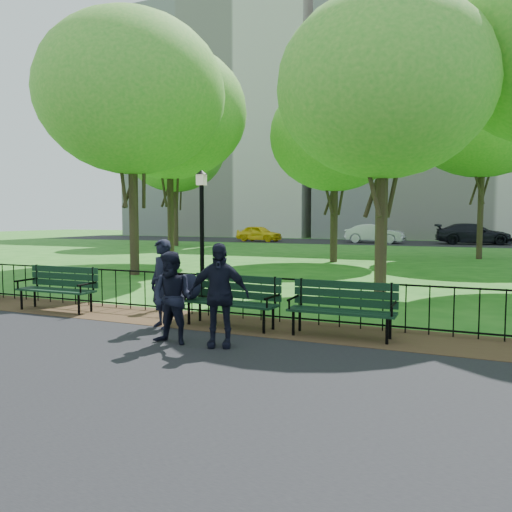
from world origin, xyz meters
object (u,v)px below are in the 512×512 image
at_px(tree_near_e, 384,87).
at_px(sedan_silver, 375,234).
at_px(person_left, 162,284).
at_px(person_right, 219,295).
at_px(tree_far_w, 175,149).
at_px(sedan_dark, 473,234).
at_px(person_mid, 172,298).
at_px(tree_far_c, 335,136).
at_px(tree_far_e, 484,112).
at_px(park_bench_right_a, 343,303).
at_px(park_bench_left_a, 59,283).
at_px(park_bench_main, 212,291).
at_px(tree_mid_w, 169,113).
at_px(tree_near_w, 132,94).
at_px(taxi, 259,233).
at_px(lamppost, 202,230).

height_order(tree_near_e, sedan_silver, tree_near_e).
distance_m(person_left, person_right, 1.80).
height_order(tree_far_w, sedan_dark, tree_far_w).
relative_size(tree_near_e, person_mid, 5.26).
distance_m(tree_far_c, tree_far_e, 7.87).
bearing_deg(park_bench_right_a, tree_far_e, 82.05).
bearing_deg(person_right, park_bench_left_a, 145.24).
relative_size(park_bench_main, person_right, 1.23).
xyz_separation_m(tree_far_c, person_mid, (1.39, -16.02, -5.08)).
bearing_deg(person_right, person_mid, 173.38).
relative_size(tree_mid_w, tree_far_w, 0.97).
height_order(tree_far_c, tree_far_e, tree_far_e).
bearing_deg(park_bench_left_a, tree_far_e, 64.15).
xyz_separation_m(tree_near_w, tree_far_w, (-8.60, 16.46, 0.55)).
bearing_deg(tree_far_w, tree_far_c, -31.26).
xyz_separation_m(park_bench_left_a, tree_far_c, (2.58, 14.45, 5.24)).
distance_m(park_bench_main, sedan_silver, 32.54).
height_order(park_bench_right_a, tree_far_c, tree_far_c).
relative_size(park_bench_left_a, taxi, 0.47).
height_order(park_bench_left_a, tree_near_w, tree_near_w).
distance_m(tree_far_e, person_mid, 22.05).
bearing_deg(tree_far_w, tree_near_w, -62.43).
xyz_separation_m(tree_far_e, person_mid, (-4.93, -20.50, -6.47)).
bearing_deg(sedan_dark, tree_near_w, 148.19).
bearing_deg(person_left, tree_far_c, 115.50).
bearing_deg(park_bench_left_a, tree_near_w, 112.63).
distance_m(lamppost, sedan_silver, 29.96).
xyz_separation_m(tree_near_e, person_left, (-3.07, -5.96, -4.70)).
relative_size(park_bench_left_a, person_left, 1.14).
bearing_deg(tree_near_e, person_left, -117.25).
xyz_separation_m(person_left, sedan_dark, (5.59, 34.20, -0.03)).
relative_size(person_right, sedan_dark, 0.30).
distance_m(lamppost, tree_near_e, 6.17).
distance_m(lamppost, taxi, 30.95).
relative_size(park_bench_right_a, sedan_dark, 0.33).
distance_m(tree_far_e, person_right, 21.72).
xyz_separation_m(tree_far_c, tree_far_w, (-13.96, 8.48, 1.15)).
bearing_deg(tree_mid_w, tree_near_w, -72.89).
bearing_deg(park_bench_right_a, person_right, -139.36).
xyz_separation_m(park_bench_left_a, lamppost, (2.26, 2.47, 1.16)).
distance_m(tree_far_w, sedan_silver, 17.10).
relative_size(taxi, sedan_dark, 0.73).
distance_m(tree_far_w, person_right, 29.83).
distance_m(tree_near_w, tree_far_w, 18.58).
bearing_deg(park_bench_right_a, taxi, 114.74).
relative_size(tree_near_w, tree_far_e, 0.89).
bearing_deg(tree_far_w, tree_mid_w, -58.76).
distance_m(park_bench_right_a, tree_far_e, 20.17).
bearing_deg(park_bench_left_a, taxi, 104.23).
bearing_deg(sedan_dark, tree_far_e, 171.87).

